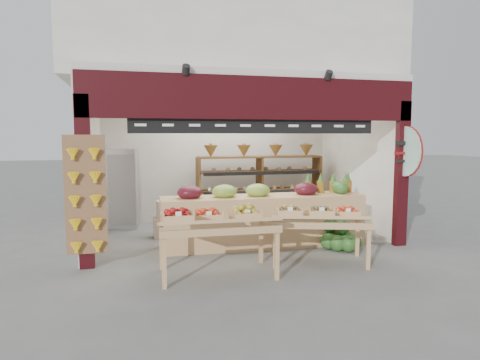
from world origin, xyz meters
The scene contains 11 objects.
ground centered at (0.00, 0.00, 0.00)m, with size 60.00×60.00×0.00m, color slate.
shop_structure centered at (0.00, 1.61, 3.92)m, with size 6.36×5.12×5.40m.
banana_board centered at (-2.73, -1.17, 1.12)m, with size 0.60×0.15×1.80m.
gift_sign centered at (2.75, -1.15, 1.75)m, with size 0.04×0.93×0.92m.
back_shelving centered at (0.85, 1.61, 1.10)m, with size 2.94×0.48×1.82m.
refrigerator centered at (-2.26, 1.85, 0.87)m, with size 0.68×0.68×1.75m, color silver.
cardboard_stack centered at (-1.16, 0.72, 0.27)m, with size 1.01×0.73×0.74m.
mid_counter centered at (0.28, -0.44, 0.51)m, with size 3.76×0.84×1.16m.
display_table_left centered at (-0.99, -1.80, 0.82)m, with size 1.72×0.99×1.07m.
display_table_right centered at (0.79, -1.60, 0.76)m, with size 1.72×1.27×0.99m.
watermelon_pile centered at (1.55, -1.01, 0.21)m, with size 0.70×0.72×0.55m.
Camera 1 is at (-2.08, -7.87, 2.04)m, focal length 32.00 mm.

